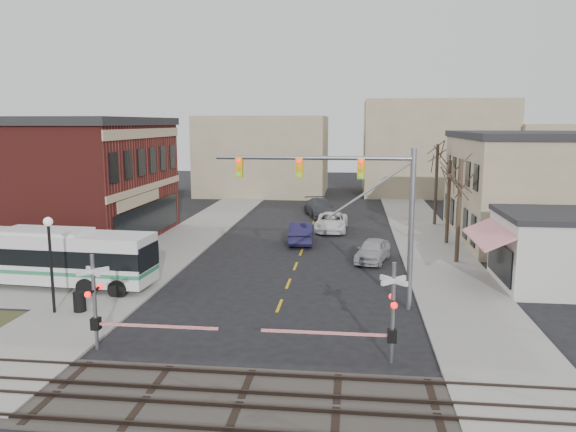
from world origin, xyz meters
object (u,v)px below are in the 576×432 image
object	(u,v)px
rr_crossing_west	(105,304)
car_b	(301,233)
car_c	(331,222)
car_d	(320,208)
pedestrian_near	(123,270)
traffic_signal_mast	(356,195)
trash_bin	(80,302)
car_a	(373,250)
transit_bus	(47,256)
rr_crossing_east	(381,314)
street_lamp	(50,245)
pedestrian_far	(136,260)

from	to	relation	value
rr_crossing_west	car_b	bearing A→B (deg)	74.32
rr_crossing_west	car_c	size ratio (longest dim) A/B	1.00
car_d	pedestrian_near	world-z (taller)	car_d
traffic_signal_mast	trash_bin	distance (m)	14.45
trash_bin	car_a	xyz separation A→B (m)	(14.51, 12.17, 0.16)
car_a	transit_bus	bearing A→B (deg)	-141.63
rr_crossing_east	car_a	world-z (taller)	rr_crossing_east
street_lamp	car_d	world-z (taller)	street_lamp
trash_bin	car_c	xyz separation A→B (m)	(11.33, 22.57, 0.18)
car_b	car_c	size ratio (longest dim) A/B	0.90
pedestrian_far	car_b	bearing A→B (deg)	-19.77
pedestrian_near	rr_crossing_east	bearing A→B (deg)	-135.90
street_lamp	car_b	size ratio (longest dim) A/B	0.94
rr_crossing_west	pedestrian_far	world-z (taller)	rr_crossing_west
traffic_signal_mast	pedestrian_far	size ratio (longest dim) A/B	6.44
rr_crossing_east	pedestrian_far	distance (m)	18.29
car_d	pedestrian_far	bearing A→B (deg)	-129.98
rr_crossing_west	street_lamp	xyz separation A→B (m)	(-4.36, 3.75, 1.47)
traffic_signal_mast	trash_bin	bearing A→B (deg)	-169.16
transit_bus	car_d	xyz separation A→B (m)	(13.88, 25.93, -0.93)
car_c	transit_bus	bearing A→B (deg)	-127.57
trash_bin	pedestrian_near	xyz separation A→B (m)	(0.11, 4.96, 0.28)
street_lamp	car_b	distance (m)	20.67
transit_bus	pedestrian_near	xyz separation A→B (m)	(4.03, 0.90, -0.90)
rr_crossing_east	pedestrian_near	bearing A→B (deg)	147.70
rr_crossing_west	car_a	bearing A→B (deg)	55.15
car_c	pedestrian_far	bearing A→B (deg)	-124.76
transit_bus	car_d	size ratio (longest dim) A/B	2.09
car_d	rr_crossing_east	bearing A→B (deg)	-98.93
rr_crossing_west	pedestrian_far	bearing A→B (deg)	105.93
traffic_signal_mast	car_b	world-z (taller)	traffic_signal_mast
transit_bus	car_c	distance (m)	24.01
transit_bus	car_b	distance (m)	18.74
trash_bin	car_c	bearing A→B (deg)	63.34
rr_crossing_west	trash_bin	distance (m)	5.35
transit_bus	street_lamp	xyz separation A→B (m)	(2.77, -4.37, 1.65)
traffic_signal_mast	rr_crossing_west	world-z (taller)	traffic_signal_mast
trash_bin	pedestrian_far	distance (m)	7.32
traffic_signal_mast	car_d	xyz separation A→B (m)	(-3.31, 27.44, -4.87)
car_d	pedestrian_far	world-z (taller)	car_d
car_c	pedestrian_far	size ratio (longest dim) A/B	3.68
car_c	pedestrian_far	world-z (taller)	pedestrian_far
rr_crossing_west	car_d	bearing A→B (deg)	78.78
rr_crossing_west	car_d	size ratio (longest dim) A/B	0.95
traffic_signal_mast	rr_crossing_east	xyz separation A→B (m)	(1.02, -6.55, -3.76)
transit_bus	traffic_signal_mast	world-z (taller)	traffic_signal_mast
transit_bus	rr_crossing_east	world-z (taller)	rr_crossing_east
trash_bin	car_c	world-z (taller)	car_c
car_b	pedestrian_near	xyz separation A→B (m)	(-9.11, -12.42, 0.05)
traffic_signal_mast	car_a	world-z (taller)	traffic_signal_mast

